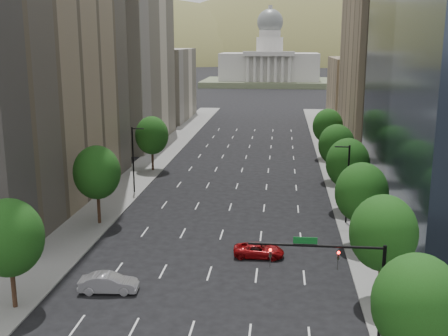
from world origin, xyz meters
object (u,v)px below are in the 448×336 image
(traffic_signal, at_px, (345,270))
(capitol, at_px, (269,66))
(car_silver, at_px, (109,283))
(car_red_far, at_px, (259,250))

(traffic_signal, height_order, capitol, capitol)
(traffic_signal, bearing_deg, car_silver, 163.21)
(car_red_far, bearing_deg, traffic_signal, -156.22)
(capitol, bearing_deg, traffic_signal, -87.26)
(capitol, relative_size, car_silver, 12.50)
(traffic_signal, height_order, car_red_far, traffic_signal)
(traffic_signal, xyz_separation_m, car_red_far, (-6.34, 14.30, -4.51))
(capitol, bearing_deg, car_red_far, -88.83)
(car_silver, relative_size, car_red_far, 1.00)
(capitol, distance_m, car_red_far, 205.61)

